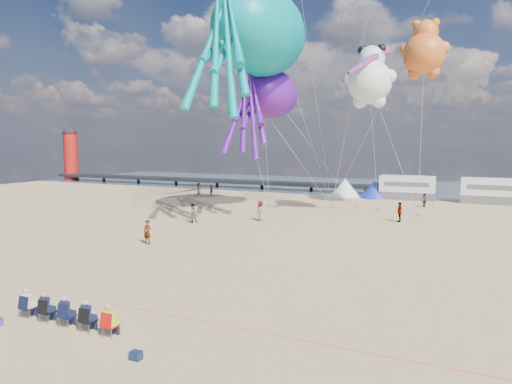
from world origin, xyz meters
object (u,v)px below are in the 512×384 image
(cooler_navy, at_px, (136,355))
(kite_teddy_orange, at_px, (424,54))
(tent_blue, at_px, (375,189))
(beachgoer_1, at_px, (192,213))
(motorhome_1, at_px, (491,191))
(spectator_row, at_px, (67,311))
(sandbag_b, at_px, (356,207))
(kite_octopus_purple, at_px, (272,94))
(kite_panda, at_px, (370,82))
(sandbag_a, at_px, (269,206))
(beachgoer_0, at_px, (199,189))
(sandbag_e, at_px, (332,208))
(standing_person, at_px, (147,232))
(motorhome_0, at_px, (407,188))
(beachgoer_3, at_px, (400,212))
(beachgoer_5, at_px, (211,190))
(windsock_mid, at_px, (368,61))
(sandbag_c, at_px, (418,215))
(tent_white, at_px, (345,187))
(lighthouse, at_px, (71,157))
(beachgoer_4, at_px, (425,200))
(kite_octopus_teal, at_px, (260,32))
(windsock_left, at_px, (229,60))
(windsock_right, at_px, (262,108))
(beachgoer_6, at_px, (261,211))
(sandbag_d, at_px, (378,209))

(cooler_navy, bearing_deg, kite_teddy_orange, 81.76)
(tent_blue, xyz_separation_m, cooler_navy, (0.98, -48.74, -1.05))
(beachgoer_1, bearing_deg, motorhome_1, 171.39)
(spectator_row, xyz_separation_m, sandbag_b, (3.09, 37.49, -0.54))
(kite_octopus_purple, bearing_deg, kite_panda, -20.16)
(motorhome_1, distance_m, sandbag_a, 26.52)
(beachgoer_0, relative_size, sandbag_e, 3.43)
(tent_blue, height_order, standing_person, tent_blue)
(motorhome_0, xyz_separation_m, standing_person, (-13.70, -34.56, -0.63))
(beachgoer_3, height_order, kite_panda, kite_panda)
(beachgoer_1, bearing_deg, cooler_navy, 64.24)
(beachgoer_5, height_order, windsock_mid, windsock_mid)
(beachgoer_0, bearing_deg, sandbag_c, -100.04)
(motorhome_1, relative_size, tent_white, 1.65)
(lighthouse, xyz_separation_m, sandbag_e, (55.53, -15.98, -4.39))
(standing_person, bearing_deg, sandbag_c, 54.11)
(tent_white, bearing_deg, kite_octopus_purple, -103.22)
(beachgoer_4, height_order, sandbag_c, beachgoer_4)
(beachgoer_0, bearing_deg, sandbag_b, -95.85)
(beachgoer_3, xyz_separation_m, windsock_mid, (-3.12, -0.38, 13.58))
(tent_white, height_order, tent_blue, same)
(sandbag_a, bearing_deg, cooler_navy, -73.85)
(motorhome_0, distance_m, beachgoer_4, 6.82)
(beachgoer_0, distance_m, kite_teddy_orange, 32.82)
(kite_octopus_teal, height_order, windsock_mid, kite_octopus_teal)
(windsock_left, bearing_deg, windsock_right, -19.86)
(motorhome_1, distance_m, beachgoer_3, 19.30)
(spectator_row, relative_size, sandbag_e, 12.20)
(beachgoer_5, height_order, kite_octopus_teal, kite_octopus_teal)
(beachgoer_4, relative_size, sandbag_c, 2.96)
(standing_person, bearing_deg, beachgoer_1, 103.55)
(sandbag_a, height_order, sandbag_b, same)
(motorhome_1, bearing_deg, windsock_mid, -122.20)
(tent_blue, xyz_separation_m, sandbag_c, (6.59, -13.28, -1.09))
(beachgoer_6, xyz_separation_m, kite_teddy_orange, (12.81, 10.95, 14.98))
(sandbag_c, xyz_separation_m, kite_teddy_orange, (-0.19, 2.00, 15.80))
(kite_teddy_orange, bearing_deg, windsock_right, 179.08)
(beachgoer_5, relative_size, kite_octopus_purple, 0.13)
(beachgoer_4, distance_m, sandbag_d, 6.43)
(spectator_row, bearing_deg, beachgoer_0, 115.39)
(beachgoer_6, bearing_deg, kite_octopus_purple, 144.29)
(tent_white, relative_size, sandbag_a, 8.00)
(beachgoer_1, distance_m, sandbag_b, 19.32)
(cooler_navy, relative_size, sandbag_b, 0.76)
(beachgoer_1, relative_size, sandbag_a, 3.48)
(lighthouse, xyz_separation_m, tent_blue, (58.00, -4.00, -3.30))
(kite_octopus_teal, relative_size, windsock_mid, 2.30)
(sandbag_a, xyz_separation_m, sandbag_c, (15.77, 0.40, 0.00))
(sandbag_a, xyz_separation_m, sandbag_e, (6.70, 1.69, 0.00))
(beachgoer_1, bearing_deg, lighthouse, -87.07)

